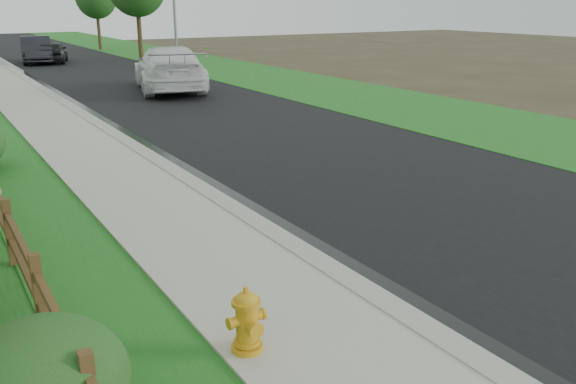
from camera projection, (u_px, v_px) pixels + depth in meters
ground at (429, 362)px, 6.86m from camera, size 120.00×120.00×0.00m
road at (84, 66)px, 37.67m from camera, size 8.00×90.00×0.02m
curb at (11, 69)px, 35.58m from camera, size 0.40×90.00×0.12m
wet_gutter at (17, 70)px, 35.76m from camera, size 0.50×90.00×0.00m
verge_far at (188, 61)px, 41.09m from camera, size 6.00×90.00×0.04m
fire_hydrant at (247, 322)px, 6.82m from camera, size 0.51×0.41×0.78m
white_suv at (169, 68)px, 27.15m from camera, size 4.32×7.25×1.97m
dark_car_mid at (52, 52)px, 39.43m from camera, size 2.75×4.43×1.41m
dark_car_far at (36, 50)px, 39.38m from camera, size 2.49×5.29×1.68m
shrub_a at (42, 384)px, 5.50m from camera, size 1.97×1.97×1.18m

